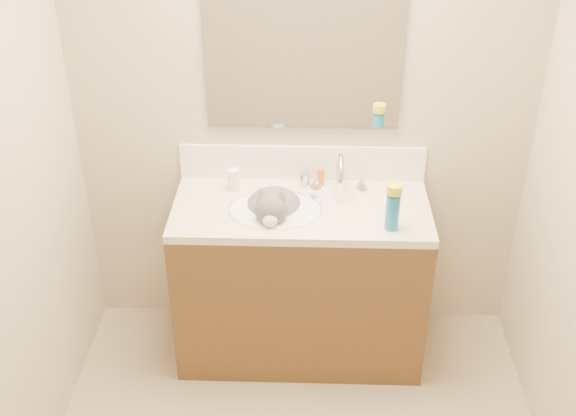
# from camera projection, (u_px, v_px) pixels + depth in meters

# --- Properties ---
(room_shell) EXTENTS (2.24, 2.54, 2.52)m
(room_shell) POSITION_uv_depth(u_px,v_px,m) (298.00, 198.00, 2.20)
(room_shell) COLOR tan
(room_shell) RESTS_ON ground
(vanity_cabinet) EXTENTS (1.20, 0.55, 0.82)m
(vanity_cabinet) POSITION_uv_depth(u_px,v_px,m) (300.00, 283.00, 3.59)
(vanity_cabinet) COLOR #51371B
(vanity_cabinet) RESTS_ON ground
(counter_slab) EXTENTS (1.20, 0.55, 0.04)m
(counter_slab) POSITION_uv_depth(u_px,v_px,m) (301.00, 210.00, 3.37)
(counter_slab) COLOR beige
(counter_slab) RESTS_ON vanity_cabinet
(basin) EXTENTS (0.45, 0.36, 0.14)m
(basin) POSITION_uv_depth(u_px,v_px,m) (275.00, 222.00, 3.37)
(basin) COLOR white
(basin) RESTS_ON vanity_cabinet
(faucet) EXTENTS (0.28, 0.20, 0.21)m
(faucet) POSITION_uv_depth(u_px,v_px,m) (340.00, 176.00, 3.42)
(faucet) COLOR silver
(faucet) RESTS_ON counter_slab
(cat) EXTENTS (0.32, 0.40, 0.32)m
(cat) POSITION_uv_depth(u_px,v_px,m) (274.00, 211.00, 3.37)
(cat) COLOR #4D4A4D
(cat) RESTS_ON basin
(backsplash) EXTENTS (1.20, 0.02, 0.18)m
(backsplash) POSITION_uv_depth(u_px,v_px,m) (302.00, 163.00, 3.53)
(backsplash) COLOR white
(backsplash) RESTS_ON counter_slab
(mirror) EXTENTS (0.90, 0.02, 0.80)m
(mirror) POSITION_uv_depth(u_px,v_px,m) (304.00, 46.00, 3.22)
(mirror) COLOR white
(mirror) RESTS_ON room_shell
(pill_bottle) EXTENTS (0.06, 0.06, 0.10)m
(pill_bottle) POSITION_uv_depth(u_px,v_px,m) (233.00, 179.00, 3.46)
(pill_bottle) COLOR silver
(pill_bottle) RESTS_ON counter_slab
(pill_label) EXTENTS (0.06, 0.06, 0.04)m
(pill_label) POSITION_uv_depth(u_px,v_px,m) (233.00, 181.00, 3.47)
(pill_label) COLOR orange
(pill_label) RESTS_ON pill_bottle
(silver_jar) EXTENTS (0.06, 0.06, 0.07)m
(silver_jar) POSITION_uv_depth(u_px,v_px,m) (304.00, 179.00, 3.51)
(silver_jar) COLOR #B7B7BC
(silver_jar) RESTS_ON counter_slab
(amber_bottle) EXTENTS (0.04, 0.04, 0.09)m
(amber_bottle) POSITION_uv_depth(u_px,v_px,m) (321.00, 177.00, 3.50)
(amber_bottle) COLOR #F0591C
(amber_bottle) RESTS_ON counter_slab
(toothbrush) EXTENTS (0.07, 0.11, 0.01)m
(toothbrush) POSITION_uv_depth(u_px,v_px,m) (314.00, 197.00, 3.42)
(toothbrush) COLOR silver
(toothbrush) RESTS_ON counter_slab
(toothbrush_head) EXTENTS (0.03, 0.04, 0.02)m
(toothbrush_head) POSITION_uv_depth(u_px,v_px,m) (314.00, 196.00, 3.42)
(toothbrush_head) COLOR #5B82C2
(toothbrush_head) RESTS_ON counter_slab
(spray_can) EXTENTS (0.07, 0.07, 0.17)m
(spray_can) POSITION_uv_depth(u_px,v_px,m) (392.00, 212.00, 3.15)
(spray_can) COLOR #1868AB
(spray_can) RESTS_ON counter_slab
(spray_cap) EXTENTS (0.08, 0.08, 0.04)m
(spray_cap) POSITION_uv_depth(u_px,v_px,m) (394.00, 189.00, 3.09)
(spray_cap) COLOR yellow
(spray_cap) RESTS_ON spray_can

